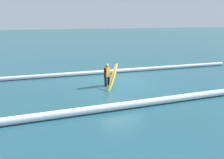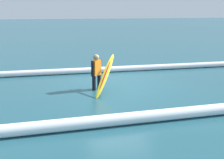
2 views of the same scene
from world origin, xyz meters
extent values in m
plane|color=#21505D|center=(0.00, 0.00, 0.00)|extent=(123.45, 123.45, 0.00)
cylinder|color=black|center=(0.83, 0.38, 0.28)|extent=(0.14, 0.14, 0.56)
cylinder|color=black|center=(1.05, 0.56, 0.28)|extent=(0.14, 0.14, 0.56)
cube|color=orange|center=(0.94, 0.47, 0.85)|extent=(0.39, 0.37, 0.57)
sphere|color=#96815F|center=(0.94, 0.47, 1.24)|extent=(0.22, 0.22, 0.22)
cylinder|color=black|center=(0.78, 0.34, 0.85)|extent=(0.09, 0.24, 0.60)
cylinder|color=black|center=(1.11, 0.61, 0.85)|extent=(0.09, 0.15, 0.60)
ellipsoid|color=yellow|center=(0.66, 0.82, 0.63)|extent=(1.08, 1.63, 1.31)
ellipsoid|color=red|center=(0.66, 0.82, 0.64)|extent=(0.78, 1.26, 1.06)
cylinder|color=white|center=(0.72, -2.25, 0.13)|extent=(21.15, 0.81, 0.27)
cylinder|color=white|center=(-0.42, 3.74, 0.16)|extent=(21.94, 1.78, 0.33)
camera|label=1|loc=(3.44, 11.85, 3.97)|focal=32.60mm
camera|label=2|loc=(2.20, 10.45, 3.06)|focal=44.24mm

